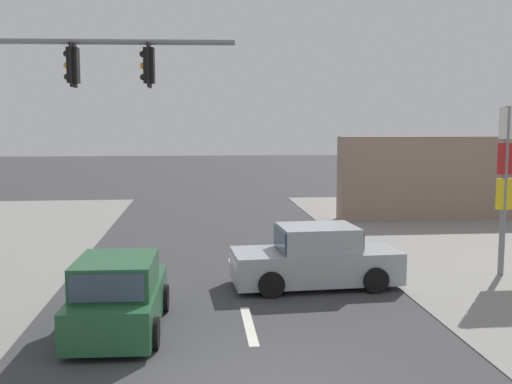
% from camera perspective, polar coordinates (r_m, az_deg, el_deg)
% --- Properties ---
extents(lane_dash_mid, '(0.20, 2.40, 0.01)m').
position_cam_1_polar(lane_dash_mid, '(12.62, -0.67, -12.56)').
color(lane_dash_mid, silver).
rests_on(lane_dash_mid, ground).
extents(lane_dash_far, '(0.20, 2.40, 0.01)m').
position_cam_1_polar(lane_dash_far, '(17.41, -2.11, -7.20)').
color(lane_dash_far, silver).
rests_on(lane_dash_far, ground).
extents(traffic_signal_mast, '(5.29, 0.51, 6.00)m').
position_cam_1_polar(traffic_signal_mast, '(12.46, -20.36, 6.19)').
color(traffic_signal_mast, slate).
rests_on(traffic_signal_mast, ground).
extents(shopfront_wall_far, '(12.00, 1.00, 3.60)m').
position_cam_1_polar(shopfront_wall_far, '(27.74, 20.10, 1.29)').
color(shopfront_wall_far, gray).
rests_on(shopfront_wall_far, ground).
extents(hatchback_oncoming_near, '(1.87, 3.69, 1.53)m').
position_cam_1_polar(hatchback_oncoming_near, '(12.41, -12.97, -9.67)').
color(hatchback_oncoming_near, '#235633').
rests_on(hatchback_oncoming_near, ground).
extents(sedan_receding_far, '(4.33, 2.08, 1.56)m').
position_cam_1_polar(sedan_receding_far, '(15.40, 5.71, -6.37)').
color(sedan_receding_far, '#A3A8AD').
rests_on(sedan_receding_far, ground).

